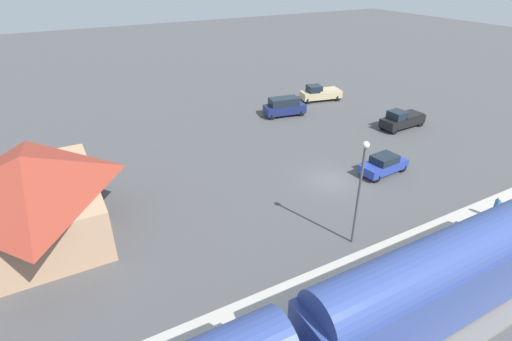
% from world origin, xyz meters
% --- Properties ---
extents(ground_plane, '(200.00, 200.00, 0.00)m').
position_xyz_m(ground_plane, '(0.00, 0.00, 0.00)').
color(ground_plane, '#4C4C4F').
extents(railway_track, '(4.80, 70.00, 0.30)m').
position_xyz_m(railway_track, '(-14.00, 0.00, 0.09)').
color(railway_track, slate).
rests_on(railway_track, ground).
extents(platform, '(3.20, 46.00, 0.30)m').
position_xyz_m(platform, '(-10.00, 0.00, 0.15)').
color(platform, '#B7B2A8').
rests_on(platform, ground).
extents(station_building, '(11.90, 8.78, 5.80)m').
position_xyz_m(station_building, '(4.00, 22.00, 3.01)').
color(station_building, tan).
rests_on(station_building, ground).
extents(pedestrian_waiting_far, '(0.36, 0.36, 1.71)m').
position_xyz_m(pedestrian_waiting_far, '(-10.24, -6.45, 1.28)').
color(pedestrian_waiting_far, '#333338').
rests_on(pedestrian_waiting_far, platform).
extents(suv_navy, '(2.77, 5.16, 2.22)m').
position_xyz_m(suv_navy, '(15.37, -5.02, 1.15)').
color(suv_navy, navy).
rests_on(suv_navy, ground).
extents(pickup_black, '(2.23, 5.49, 2.14)m').
position_xyz_m(pickup_black, '(5.70, -14.36, 1.03)').
color(pickup_black, black).
rests_on(pickup_black, ground).
extents(sedan_blue, '(2.20, 4.63, 1.74)m').
position_xyz_m(sedan_blue, '(-1.13, -4.80, 0.88)').
color(sedan_blue, '#283D9E').
rests_on(sedan_blue, ground).
extents(pickup_tan, '(3.02, 5.69, 2.14)m').
position_xyz_m(pickup_tan, '(17.92, -12.30, 1.03)').
color(pickup_tan, '#C6B284').
rests_on(pickup_tan, ground).
extents(light_pole_near_platform, '(0.44, 0.44, 7.33)m').
position_xyz_m(light_pole_near_platform, '(-7.20, 3.96, 4.65)').
color(light_pole_near_platform, '#515156').
rests_on(light_pole_near_platform, ground).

